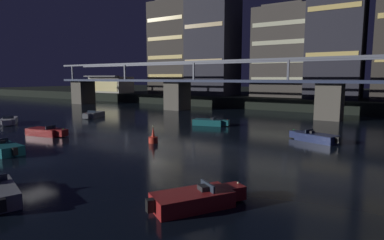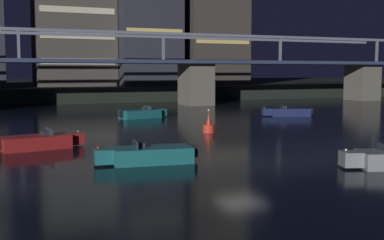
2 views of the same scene
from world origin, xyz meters
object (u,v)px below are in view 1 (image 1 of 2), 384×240
at_px(river_bridge, 243,90).
at_px(speedboat_near_center, 9,121).
at_px(tower_west_low, 176,49).
at_px(tower_central, 283,52).
at_px(tower_west_tall, 213,10).
at_px(speedboat_mid_left, 210,122).
at_px(speedboat_far_left, 46,132).
at_px(speedboat_mid_center, 94,115).
at_px(speedboat_far_center, 315,137).
at_px(speedboat_mid_right, 196,199).
at_px(waterfront_pavilion, 111,84).
at_px(channel_buoy, 153,138).
at_px(speedboat_near_left, 3,148).

height_order(river_bridge, speedboat_near_center, river_bridge).
distance_m(tower_west_low, tower_central, 27.11).
xyz_separation_m(tower_west_tall, speedboat_near_center, (-7.67, -44.44, -21.58)).
height_order(speedboat_mid_left, speedboat_far_left, same).
bearing_deg(speedboat_mid_center, river_bridge, 43.98).
height_order(tower_west_low, speedboat_far_center, tower_west_low).
distance_m(river_bridge, speedboat_mid_right, 42.35).
xyz_separation_m(tower_west_tall, speedboat_mid_right, (29.30, -54.89, -21.58)).
bearing_deg(speedboat_mid_left, waterfront_pavilion, 150.13).
xyz_separation_m(tower_west_low, speedboat_far_center, (41.82, -35.16, -13.34)).
height_order(waterfront_pavilion, channel_buoy, waterfront_pavilion).
bearing_deg(channel_buoy, waterfront_pavilion, 140.20).
distance_m(tower_west_low, speedboat_mid_center, 36.93).
xyz_separation_m(tower_central, speedboat_far_center, (14.88, -37.54, -11.45)).
xyz_separation_m(speedboat_mid_center, speedboat_mid_right, (33.04, -21.83, 0.00)).
relative_size(tower_west_low, speedboat_far_center, 4.58).
xyz_separation_m(speedboat_mid_center, speedboat_far_left, (8.74, -14.02, 0.00)).
xyz_separation_m(tower_central, speedboat_mid_right, (13.48, -57.85, -11.45)).
relative_size(river_bridge, speedboat_mid_center, 17.96).
height_order(tower_west_tall, waterfront_pavilion, tower_west_tall).
xyz_separation_m(waterfront_pavilion, speedboat_near_center, (23.32, -40.99, -4.02)).
relative_size(tower_central, waterfront_pavilion, 1.58).
distance_m(speedboat_near_center, speedboat_far_center, 39.61).
distance_m(speedboat_near_left, speedboat_far_center, 28.75).
relative_size(speedboat_near_left, speedboat_far_left, 1.00).
relative_size(speedboat_near_center, speedboat_far_center, 0.93).
bearing_deg(waterfront_pavilion, speedboat_far_left, -50.48).
xyz_separation_m(speedboat_mid_left, channel_buoy, (1.09, -13.19, 0.06)).
xyz_separation_m(speedboat_near_center, speedboat_far_left, (12.68, -2.64, 0.00)).
relative_size(tower_west_tall, tower_central, 2.03).
bearing_deg(river_bridge, speedboat_mid_left, -83.17).
height_order(tower_central, speedboat_far_left, tower_central).
distance_m(speedboat_mid_center, speedboat_mid_right, 39.60).
bearing_deg(river_bridge, speedboat_far_left, -106.84).
height_order(river_bridge, speedboat_far_left, river_bridge).
xyz_separation_m(tower_central, speedboat_far_left, (-10.81, -50.04, -11.45)).
height_order(speedboat_mid_left, speedboat_mid_center, same).
bearing_deg(speedboat_far_left, tower_west_low, 108.70).
height_order(speedboat_near_left, speedboat_near_center, same).
bearing_deg(tower_west_low, speedboat_mid_left, -48.60).
bearing_deg(tower_west_low, waterfront_pavilion, -168.56).
bearing_deg(speedboat_near_center, speedboat_near_left, -29.13).
height_order(tower_west_low, tower_central, tower_west_low).
distance_m(tower_west_tall, speedboat_near_center, 49.99).
distance_m(river_bridge, speedboat_near_center, 36.83).
height_order(tower_central, speedboat_mid_right, tower_central).
bearing_deg(tower_central, speedboat_far_center, -68.38).
distance_m(speedboat_far_left, channel_buoy, 12.93).
relative_size(tower_west_low, speedboat_near_left, 4.47).
distance_m(tower_central, channel_buoy, 48.23).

